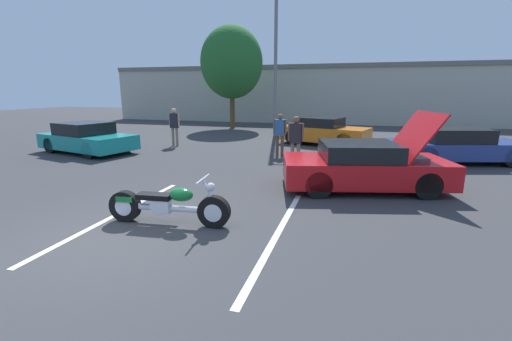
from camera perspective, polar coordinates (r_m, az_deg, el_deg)
ground_plane at (r=6.43m, az=-24.56°, el=-10.86°), size 80.00×80.00×0.00m
parking_stripe_foreground at (r=7.66m, az=-22.16°, el=-6.79°), size 0.12×4.66×0.01m
parking_stripe_middle at (r=6.24m, az=3.66°, el=-10.33°), size 0.12×4.66×0.01m
far_building at (r=28.61m, az=8.25°, el=12.75°), size 32.00×4.20×4.40m
light_pole at (r=19.25m, az=3.53°, el=19.91°), size 1.21×0.28×8.73m
tree_background at (r=23.48m, az=-4.09°, el=17.51°), size 4.06×4.06×6.62m
motorcycle at (r=6.71m, az=-14.45°, el=-5.62°), size 2.40×0.70×0.94m
show_car_hood_open at (r=9.20m, az=17.65°, el=0.69°), size 4.41×2.80×1.98m
parked_car_left_row at (r=15.65m, az=-26.32°, el=4.82°), size 4.35×2.79×1.23m
parked_car_right_row at (r=13.99m, az=30.33°, el=3.55°), size 4.95×3.04×1.22m
parked_car_mid_row at (r=16.42m, az=11.20°, el=6.37°), size 4.33×2.83×1.27m
spectator_near_motorcycle at (r=16.08m, az=-13.46°, el=7.59°), size 0.52×0.23×1.71m
spectator_by_show_car at (r=13.36m, az=4.01°, el=6.57°), size 0.52×0.21×1.62m
spectator_midground at (r=11.25m, az=6.63°, el=5.50°), size 0.52×0.22×1.69m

